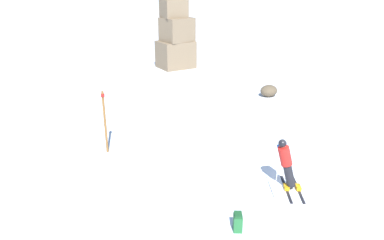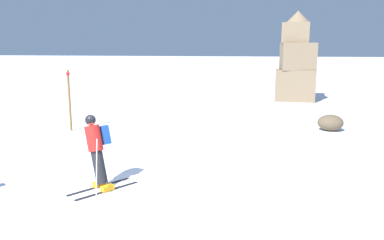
{
  "view_description": "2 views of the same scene",
  "coord_description": "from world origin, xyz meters",
  "px_view_note": "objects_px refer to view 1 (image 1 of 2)",
  "views": [
    {
      "loc": [
        -8.07,
        -7.03,
        6.1
      ],
      "look_at": [
        -1.84,
        3.58,
        1.38
      ],
      "focal_mm": 35.0,
      "sensor_mm": 36.0,
      "label": 1
    },
    {
      "loc": [
        3.43,
        -7.4,
        3.14
      ],
      "look_at": [
        0.93,
        3.32,
        1.04
      ],
      "focal_mm": 35.0,
      "sensor_mm": 36.0,
      "label": 2
    }
  ],
  "objects_px": {
    "skier": "(286,162)",
    "spare_backpack": "(238,222)",
    "exposed_boulder_0": "(269,91)",
    "trail_marker": "(105,120)",
    "rock_pillar": "(176,36)"
  },
  "relations": [
    {
      "from": "spare_backpack",
      "to": "exposed_boulder_0",
      "type": "bearing_deg",
      "value": -13.73
    },
    {
      "from": "exposed_boulder_0",
      "to": "spare_backpack",
      "type": "bearing_deg",
      "value": -135.02
    },
    {
      "from": "rock_pillar",
      "to": "trail_marker",
      "type": "distance_m",
      "value": 14.1
    },
    {
      "from": "spare_backpack",
      "to": "exposed_boulder_0",
      "type": "xyz_separation_m",
      "value": [
        8.45,
        8.44,
        0.07
      ]
    },
    {
      "from": "skier",
      "to": "rock_pillar",
      "type": "distance_m",
      "value": 17.04
    },
    {
      "from": "exposed_boulder_0",
      "to": "skier",
      "type": "bearing_deg",
      "value": -128.52
    },
    {
      "from": "exposed_boulder_0",
      "to": "trail_marker",
      "type": "xyz_separation_m",
      "value": [
        -9.84,
        -2.28,
        0.96
      ]
    },
    {
      "from": "rock_pillar",
      "to": "spare_backpack",
      "type": "relative_size",
      "value": 10.73
    },
    {
      "from": "spare_backpack",
      "to": "trail_marker",
      "type": "distance_m",
      "value": 6.4
    },
    {
      "from": "rock_pillar",
      "to": "exposed_boulder_0",
      "type": "xyz_separation_m",
      "value": [
        1.06,
        -8.71,
        -1.93
      ]
    },
    {
      "from": "trail_marker",
      "to": "spare_backpack",
      "type": "bearing_deg",
      "value": -77.29
    },
    {
      "from": "rock_pillar",
      "to": "trail_marker",
      "type": "xyz_separation_m",
      "value": [
        -8.78,
        -10.99,
        -0.97
      ]
    },
    {
      "from": "spare_backpack",
      "to": "trail_marker",
      "type": "xyz_separation_m",
      "value": [
        -1.39,
        6.16,
        1.03
      ]
    },
    {
      "from": "trail_marker",
      "to": "exposed_boulder_0",
      "type": "bearing_deg",
      "value": 13.06
    },
    {
      "from": "skier",
      "to": "spare_backpack",
      "type": "relative_size",
      "value": 3.4
    }
  ]
}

